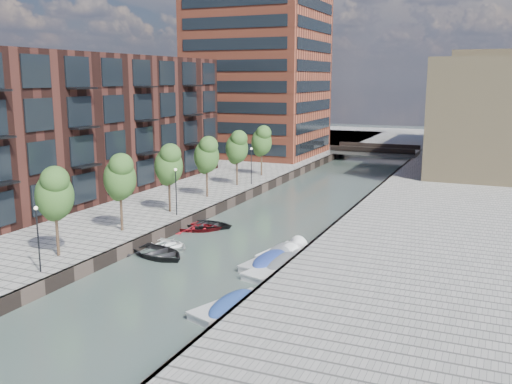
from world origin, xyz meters
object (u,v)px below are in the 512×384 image
Objects in this scene: sloop_1 at (158,256)px; sloop_2 at (197,230)px; sloop_3 at (169,247)px; motorboat_0 at (238,305)px; tree_1 at (54,192)px; tree_6 at (262,140)px; sloop_4 at (206,228)px; tree_5 at (237,146)px; bridge at (375,151)px; motorboat_3 at (274,260)px; tree_4 at (207,154)px; motorboat_4 at (284,251)px; motorboat_2 at (282,269)px; tree_3 at (169,164)px; tree_2 at (120,176)px; motorboat_1 at (284,262)px; car at (435,157)px.

sloop_1 is 7.56m from sloop_2.
motorboat_0 is at bearing -111.80° from sloop_3.
tree_6 is at bearing 90.00° from tree_1.
tree_5 is at bearing 8.69° from sloop_4.
bridge is 2.29× the size of motorboat_3.
tree_4 is 19.63m from motorboat_3.
tree_4 is at bearing -90.00° from tree_6.
sloop_3 is (-4.56, -53.61, -1.39)m from bridge.
motorboat_3 is (12.74, -21.04, -5.09)m from tree_5.
bridge reaches higher than motorboat_4.
tree_6 is 31.21m from motorboat_3.
motorboat_3 is (8.27, 1.90, 0.22)m from sloop_1.
motorboat_2 is (13.84, -15.20, -5.20)m from tree_4.
tree_3 reaches higher than sloop_4.
tree_2 is 28.00m from tree_6.
tree_6 is at bearing 90.00° from tree_3.
tree_2 reaches higher than sloop_4.
sloop_1 is at bearing -78.98° from tree_5.
tree_5 is (0.00, 14.00, 0.00)m from tree_3.
motorboat_2 is (13.84, 5.80, -5.20)m from tree_1.
motorboat_4 is (8.85, -4.30, 0.19)m from sloop_4.
tree_2 is at bearing 128.82° from sloop_2.
motorboat_1 is (10.04, -5.66, 0.21)m from sloop_2.
motorboat_2 is (9.37, 0.74, 0.11)m from sloop_1.
motorboat_3 is at bearing -47.77° from tree_4.
tree_3 is 21.24m from motorboat_0.
motorboat_0 is at bearing -58.04° from tree_4.
bridge is at bearing -11.83° from sloop_4.
tree_5 is at bearing -6.19° from sloop_2.
bridge is 51.83m from motorboat_4.
tree_1 is (-8.50, -61.00, 3.92)m from bridge.
tree_5 is 32.77m from motorboat_0.
tree_5 is (0.00, 7.00, 0.00)m from tree_4.
tree_1 is at bearing 145.46° from sloop_2.
sloop_2 is 17.27m from motorboat_0.
tree_5 reaches higher than sloop_4.
tree_4 is 1.13× the size of motorboat_1.
tree_1 is 14.00m from tree_3.
sloop_3 is (-0.53, 2.33, 0.00)m from sloop_1.
sloop_1 is 1.17× the size of sloop_2.
motorboat_4 is (-0.89, 2.45, -0.01)m from motorboat_1.
motorboat_3 is (8.80, -0.43, 0.22)m from sloop_3.
motorboat_1 is (9.61, -0.49, 0.21)m from sloop_3.
tree_6 reaches higher than car.
tree_2 is (0.00, 7.00, 0.00)m from tree_1.
tree_6 is 31.61m from motorboat_1.
tree_4 is 1.00× the size of tree_6.
sloop_3 is at bearing 177.08° from motorboat_1.
tree_4 is 1.24× the size of sloop_4.
tree_6 reaches higher than motorboat_2.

